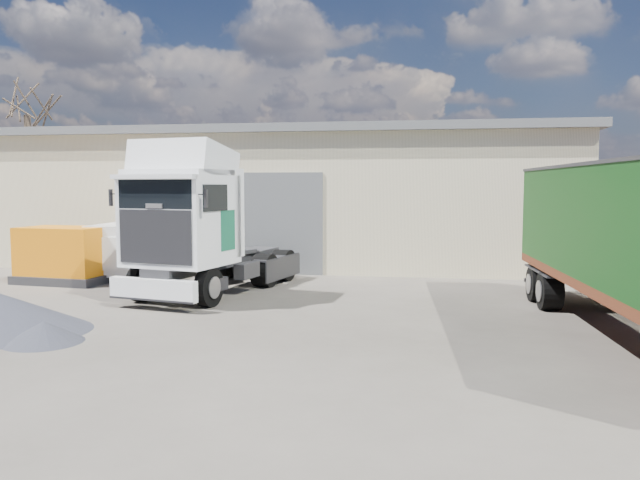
% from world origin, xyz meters
% --- Properties ---
extents(ground, '(120.00, 120.00, 0.00)m').
position_xyz_m(ground, '(0.00, 0.00, 0.00)').
color(ground, '#272420').
rests_on(ground, ground).
extents(warehouse, '(30.60, 12.60, 5.42)m').
position_xyz_m(warehouse, '(-6.00, 16.00, 2.66)').
color(warehouse, beige).
rests_on(warehouse, ground).
extents(bare_tree, '(4.00, 4.00, 9.60)m').
position_xyz_m(bare_tree, '(-18.00, 20.00, 7.92)').
color(bare_tree, '#382B21').
rests_on(bare_tree, ground).
extents(tractor_unit, '(3.73, 6.81, 4.35)m').
position_xyz_m(tractor_unit, '(-2.79, 5.22, 1.83)').
color(tractor_unit, black).
rests_on(tractor_unit, ground).
extents(box_trailer, '(2.90, 10.97, 3.61)m').
position_xyz_m(box_trailer, '(7.70, 2.00, 2.20)').
color(box_trailer, '#2D2D30').
rests_on(box_trailer, ground).
extents(panel_van, '(2.16, 4.62, 1.84)m').
position_xyz_m(panel_van, '(-6.55, 9.03, 0.95)').
color(panel_van, black).
rests_on(panel_van, ground).
extents(orange_skip, '(3.07, 2.11, 1.81)m').
position_xyz_m(orange_skip, '(-8.00, 7.00, 0.79)').
color(orange_skip, '#2D2D30').
rests_on(orange_skip, ground).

